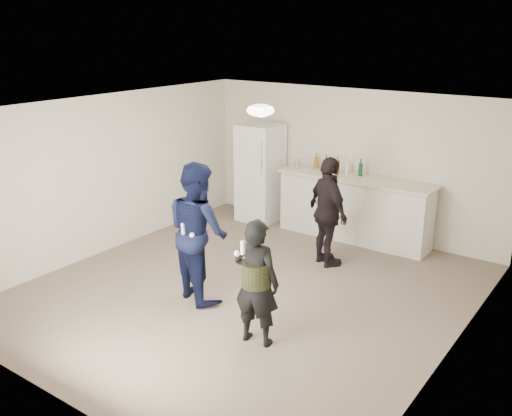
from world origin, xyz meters
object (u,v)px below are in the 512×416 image
Objects in this scene: woman at (256,282)px; spectator at (328,212)px; man at (198,231)px; counter at (354,210)px; fridge at (260,173)px; shaker at (298,164)px.

woman is 2.48m from spectator.
man is at bearing -29.62° from woman.
counter is 1.93m from fridge.
fridge is 0.97× the size of man.
shaker is at bearing -10.53° from spectator.
man reaches higher than woman.
spectator reaches higher than counter.
counter is 15.29× the size of shaker.
fridge is 1.07× the size of spectator.
woman is at bearing 132.06° from spectator.
spectator is (2.05, -1.16, -0.06)m from fridge.
man reaches higher than fridge.
shaker reaches higher than counter.
shaker is 3.13m from man.
woman is (0.59, -3.67, 0.23)m from counter.
fridge is (-1.89, -0.07, 0.38)m from counter.
fridge is 1.20× the size of woman.
woman is (1.30, -0.50, -0.18)m from man.
counter is 1.55× the size of spectator.
spectator is (-0.43, 2.44, 0.09)m from woman.
woman is at bearing -80.83° from counter.
counter is 1.73× the size of woman.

